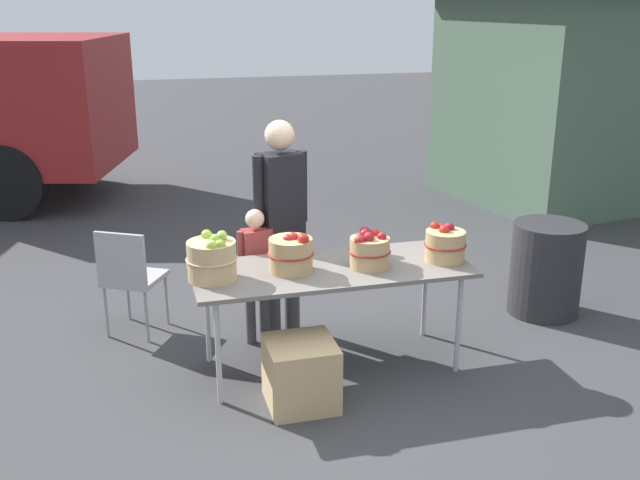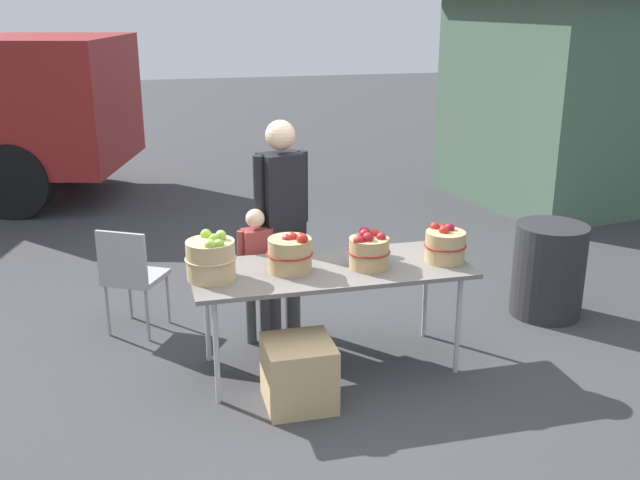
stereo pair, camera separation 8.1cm
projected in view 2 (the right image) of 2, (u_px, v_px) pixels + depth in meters
The scene contains 12 objects.
ground_plane at pixel (330, 366), 5.24m from camera, with size 40.00×40.00×0.00m, color #38383A.
market_table at pixel (331, 273), 5.02m from camera, with size 1.90×0.76×0.75m.
apple_basket_green_0 at pixel (211, 258), 4.76m from camera, with size 0.34×0.34×0.32m.
apple_basket_red_0 at pixel (290, 254), 4.90m from camera, with size 0.31×0.31×0.28m.
apple_basket_red_1 at pixel (369, 250), 4.97m from camera, with size 0.29×0.29×0.27m.
apple_basket_red_2 at pixel (445, 245), 5.09m from camera, with size 0.30×0.30×0.26m.
vendor_adult at pixel (282, 211), 5.48m from camera, with size 0.43×0.29×1.67m.
child_customer at pixel (256, 265), 5.42m from camera, with size 0.28×0.16×1.05m.
food_kiosk at pixel (589, 90), 9.35m from camera, with size 3.96×3.48×2.74m.
folding_chair at pixel (131, 272), 5.60m from camera, with size 0.55×0.55×0.86m.
trash_barrel at pixel (548, 270), 5.99m from camera, with size 0.58×0.58×0.77m, color #262628.
produce_crate at pixel (299, 373), 4.69m from camera, with size 0.43×0.43×0.43m, color tan.
Camera 2 is at (-1.21, -4.53, 2.50)m, focal length 41.18 mm.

